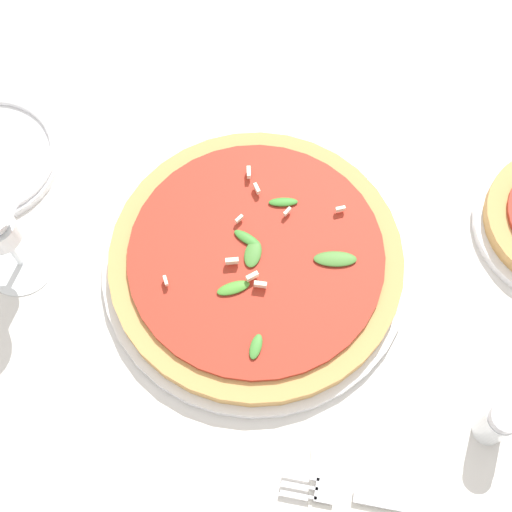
% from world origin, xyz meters
% --- Properties ---
extents(ground_plane, '(6.00, 6.00, 0.00)m').
position_xyz_m(ground_plane, '(0.00, 0.00, 0.00)').
color(ground_plane, silver).
extents(pizza_arugula_main, '(0.35, 0.35, 0.05)m').
position_xyz_m(pizza_arugula_main, '(0.03, -0.01, 0.02)').
color(pizza_arugula_main, white).
rests_on(pizza_arugula_main, ground_plane).
extents(napkin, '(0.16, 0.12, 0.01)m').
position_xyz_m(napkin, '(-0.15, 0.21, 0.00)').
color(napkin, silver).
rests_on(napkin, ground_plane).
extents(fork, '(0.19, 0.03, 0.00)m').
position_xyz_m(fork, '(-0.14, 0.21, 0.01)').
color(fork, silver).
rests_on(fork, ground_plane).
extents(shaker_pepper, '(0.03, 0.03, 0.07)m').
position_xyz_m(shaker_pepper, '(-0.24, 0.12, 0.03)').
color(shaker_pepper, silver).
rests_on(shaker_pepper, ground_plane).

